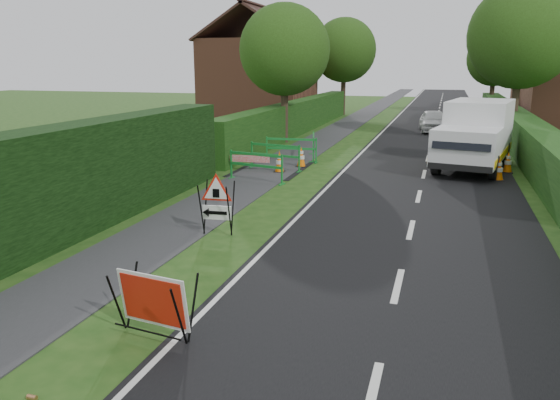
# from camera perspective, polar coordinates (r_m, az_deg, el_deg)

# --- Properties ---
(ground) EXTENTS (120.00, 120.00, 0.00)m
(ground) POSITION_cam_1_polar(r_m,az_deg,el_deg) (9.58, -3.60, -9.55)
(ground) COLOR #1E4513
(ground) RESTS_ON ground
(road_surface) EXTENTS (6.00, 90.00, 0.02)m
(road_surface) POSITION_cam_1_polar(r_m,az_deg,el_deg) (43.39, 16.15, 8.44)
(road_surface) COLOR black
(road_surface) RESTS_ON ground
(footpath) EXTENTS (2.00, 90.00, 0.02)m
(footpath) POSITION_cam_1_polar(r_m,az_deg,el_deg) (43.81, 8.87, 8.87)
(footpath) COLOR #2D2D30
(footpath) RESTS_ON ground
(hedge_west_near) EXTENTS (1.10, 18.00, 2.50)m
(hedge_west_near) POSITION_cam_1_polar(r_m,az_deg,el_deg) (12.16, -26.40, -5.84)
(hedge_west_near) COLOR black
(hedge_west_near) RESTS_ON ground
(hedge_west_far) EXTENTS (1.00, 24.00, 1.80)m
(hedge_west_far) POSITION_cam_1_polar(r_m,az_deg,el_deg) (31.52, 1.82, 7.05)
(hedge_west_far) COLOR #14380F
(hedge_west_far) RESTS_ON ground
(hedge_east) EXTENTS (1.20, 50.00, 1.50)m
(hedge_east) POSITION_cam_1_polar(r_m,az_deg,el_deg) (24.75, 24.56, 3.87)
(hedge_east) COLOR #14380F
(hedge_east) RESTS_ON ground
(house_west) EXTENTS (7.50, 7.40, 7.88)m
(house_west) POSITION_cam_1_polar(r_m,az_deg,el_deg) (40.41, -2.14, 12.71)
(house_west) COLOR brown
(house_west) RESTS_ON ground
(tree_nw) EXTENTS (4.40, 4.40, 6.70)m
(tree_nw) POSITION_cam_1_polar(r_m,az_deg,el_deg) (27.33, 0.48, 15.41)
(tree_nw) COLOR #2D2116
(tree_nw) RESTS_ON ground
(tree_ne) EXTENTS (5.20, 5.20, 7.79)m
(tree_ne) POSITION_cam_1_polar(r_m,az_deg,el_deg) (30.43, 23.95, 15.42)
(tree_ne) COLOR #2D2116
(tree_ne) RESTS_ON ground
(tree_fw) EXTENTS (4.80, 4.80, 7.24)m
(tree_fw) POSITION_cam_1_polar(r_m,az_deg,el_deg) (42.93, 6.73, 15.28)
(tree_fw) COLOR #2D2116
(tree_fw) RESTS_ON ground
(tree_fe) EXTENTS (4.20, 4.20, 6.33)m
(tree_fe) POSITION_cam_1_polar(r_m,az_deg,el_deg) (46.34, 21.55, 13.58)
(tree_fe) COLOR #2D2116
(tree_fe) RESTS_ON ground
(red_rect_sign) EXTENTS (1.20, 0.83, 0.96)m
(red_rect_sign) POSITION_cam_1_polar(r_m,az_deg,el_deg) (8.08, -13.13, -10.29)
(red_rect_sign) COLOR black
(red_rect_sign) RESTS_ON ground
(triangle_sign) EXTENTS (0.90, 0.90, 1.22)m
(triangle_sign) POSITION_cam_1_polar(r_m,az_deg,el_deg) (12.41, -6.82, 0.03)
(triangle_sign) COLOR black
(triangle_sign) RESTS_ON ground
(works_van) EXTENTS (3.11, 5.75, 2.49)m
(works_van) POSITION_cam_1_polar(r_m,az_deg,el_deg) (21.65, 19.75, 6.56)
(works_van) COLOR silver
(works_van) RESTS_ON ground
(traffic_cone_0) EXTENTS (0.38, 0.38, 0.79)m
(traffic_cone_0) POSITION_cam_1_polar(r_m,az_deg,el_deg) (19.77, 21.91, 3.01)
(traffic_cone_0) COLOR black
(traffic_cone_0) RESTS_ON ground
(traffic_cone_1) EXTENTS (0.38, 0.38, 0.79)m
(traffic_cone_1) POSITION_cam_1_polar(r_m,az_deg,el_deg) (21.36, 22.72, 3.68)
(traffic_cone_1) COLOR black
(traffic_cone_1) RESTS_ON ground
(traffic_cone_2) EXTENTS (0.38, 0.38, 0.79)m
(traffic_cone_2) POSITION_cam_1_polar(r_m,az_deg,el_deg) (25.12, 21.32, 5.21)
(traffic_cone_2) COLOR black
(traffic_cone_2) RESTS_ON ground
(traffic_cone_3) EXTENTS (0.38, 0.38, 0.79)m
(traffic_cone_3) POSITION_cam_1_polar(r_m,az_deg,el_deg) (19.78, -0.06, 4.03)
(traffic_cone_3) COLOR black
(traffic_cone_3) RESTS_ON ground
(traffic_cone_4) EXTENTS (0.38, 0.38, 0.79)m
(traffic_cone_4) POSITION_cam_1_polar(r_m,az_deg,el_deg) (20.84, 2.23, 4.53)
(traffic_cone_4) COLOR black
(traffic_cone_4) RESTS_ON ground
(ped_barrier_0) EXTENTS (2.09, 0.81, 1.00)m
(ped_barrier_0) POSITION_cam_1_polar(r_m,az_deg,el_deg) (18.17, -2.54, 3.88)
(ped_barrier_0) COLOR #167E2D
(ped_barrier_0) RESTS_ON ground
(ped_barrier_1) EXTENTS (2.09, 0.76, 1.00)m
(ped_barrier_1) POSITION_cam_1_polar(r_m,az_deg,el_deg) (20.19, -0.53, 4.92)
(ped_barrier_1) COLOR #167E2D
(ped_barrier_1) RESTS_ON ground
(ped_barrier_2) EXTENTS (2.08, 0.55, 1.00)m
(ped_barrier_2) POSITION_cam_1_polar(r_m,az_deg,el_deg) (21.84, 1.18, 5.61)
(ped_barrier_2) COLOR #167E2D
(ped_barrier_2) RESTS_ON ground
(ped_barrier_3) EXTENTS (0.82, 2.08, 1.00)m
(ped_barrier_3) POSITION_cam_1_polar(r_m,az_deg,el_deg) (22.75, 3.51, 5.93)
(ped_barrier_3) COLOR #167E2D
(ped_barrier_3) RESTS_ON ground
(redwhite_plank) EXTENTS (1.50, 0.17, 0.25)m
(redwhite_plank) POSITION_cam_1_polar(r_m,az_deg,el_deg) (20.16, -3.18, 3.06)
(redwhite_plank) COLOR red
(redwhite_plank) RESTS_ON ground
(litter_can) EXTENTS (0.12, 0.07, 0.07)m
(litter_can) POSITION_cam_1_polar(r_m,az_deg,el_deg) (7.41, -24.47, -18.50)
(litter_can) COLOR #BF7F4C
(litter_can) RESTS_ON ground
(hatchback_car) EXTENTS (1.86, 3.83, 1.26)m
(hatchback_car) POSITION_cam_1_polar(r_m,az_deg,el_deg) (33.09, 15.74, 7.97)
(hatchback_car) COLOR silver
(hatchback_car) RESTS_ON ground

